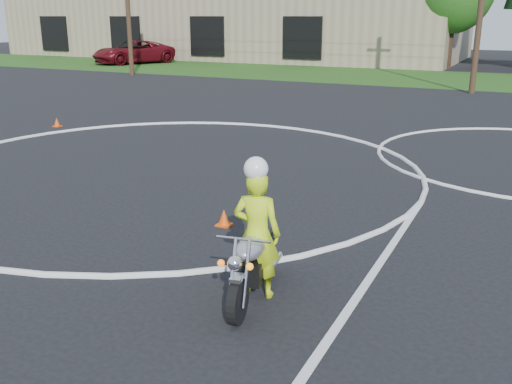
% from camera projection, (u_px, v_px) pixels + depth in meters
% --- Properties ---
extents(ground, '(120.00, 120.00, 0.00)m').
position_uv_depth(ground, '(79.00, 204.00, 11.15)').
color(ground, black).
rests_on(ground, ground).
extents(grass_strip, '(120.00, 10.00, 0.02)m').
position_uv_depth(grass_strip, '(395.00, 77.00, 34.32)').
color(grass_strip, '#1E4714').
rests_on(grass_strip, ground).
extents(course_markings, '(19.05, 19.05, 0.12)m').
position_uv_depth(course_markings, '(272.00, 165.00, 13.97)').
color(course_markings, silver).
rests_on(course_markings, ground).
extents(primary_motorcycle, '(0.67, 1.91, 1.01)m').
position_uv_depth(primary_motorcycle, '(253.00, 264.00, 7.27)').
color(primary_motorcycle, black).
rests_on(primary_motorcycle, ground).
extents(rider_primary_grp, '(0.68, 0.51, 1.88)m').
position_uv_depth(rider_primary_grp, '(257.00, 230.00, 7.26)').
color(rider_primary_grp, '#CAF019').
rests_on(rider_primary_grp, ground).
extents(pickup_grp, '(5.18, 6.87, 1.73)m').
position_uv_depth(pickup_grp, '(133.00, 52.00, 43.65)').
color(pickup_grp, '#5C0A13').
rests_on(pickup_grp, ground).
extents(traffic_cones, '(19.73, 10.40, 0.30)m').
position_uv_depth(traffic_cones, '(304.00, 177.00, 12.51)').
color(traffic_cones, '#E74B0C').
rests_on(traffic_cones, ground).
extents(warehouse, '(41.00, 17.00, 8.30)m').
position_uv_depth(warehouse, '(233.00, 9.00, 51.79)').
color(warehouse, tan).
rests_on(warehouse, ground).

